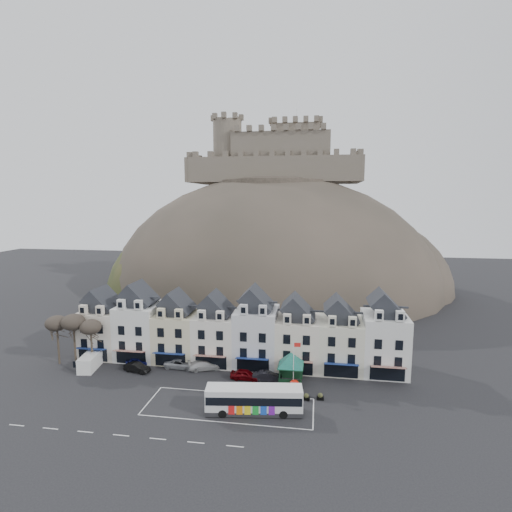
{
  "coord_description": "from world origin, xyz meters",
  "views": [
    {
      "loc": [
        13.07,
        -46.91,
        27.15
      ],
      "look_at": [
        2.04,
        24.0,
        16.9
      ],
      "focal_mm": 28.0,
      "sensor_mm": 36.0,
      "label": 1
    }
  ],
  "objects_px": {
    "white_van": "(90,362)",
    "car_navy": "(137,361)",
    "bus": "(254,398)",
    "car_charcoal": "(267,376)",
    "flagpole": "(294,362)",
    "car_black": "(137,368)",
    "car_silver": "(181,364)",
    "red_buoy": "(294,386)",
    "bus_shelter": "(291,359)",
    "car_white": "(205,365)",
    "car_maroon": "(245,375)"
  },
  "relations": [
    {
      "from": "white_van",
      "to": "car_navy",
      "type": "bearing_deg",
      "value": 11.3
    },
    {
      "from": "car_white",
      "to": "car_charcoal",
      "type": "height_order",
      "value": "car_white"
    },
    {
      "from": "bus_shelter",
      "to": "car_charcoal",
      "type": "xyz_separation_m",
      "value": [
        -3.55,
        0.09,
        -2.95
      ]
    },
    {
      "from": "car_black",
      "to": "car_silver",
      "type": "relative_size",
      "value": 0.82
    },
    {
      "from": "car_black",
      "to": "car_maroon",
      "type": "height_order",
      "value": "car_maroon"
    },
    {
      "from": "red_buoy",
      "to": "car_silver",
      "type": "height_order",
      "value": "red_buoy"
    },
    {
      "from": "flagpole",
      "to": "car_black",
      "type": "bearing_deg",
      "value": 175.88
    },
    {
      "from": "car_black",
      "to": "car_maroon",
      "type": "xyz_separation_m",
      "value": [
        17.43,
        0.0,
        0.05
      ]
    },
    {
      "from": "flagpole",
      "to": "car_charcoal",
      "type": "distance_m",
      "value": 5.58
    },
    {
      "from": "car_maroon",
      "to": "flagpole",
      "type": "bearing_deg",
      "value": -101.8
    },
    {
      "from": "bus",
      "to": "car_white",
      "type": "relative_size",
      "value": 2.34
    },
    {
      "from": "bus",
      "to": "car_silver",
      "type": "distance_m",
      "value": 18.2
    },
    {
      "from": "car_maroon",
      "to": "red_buoy",
      "type": "bearing_deg",
      "value": -109.31
    },
    {
      "from": "car_navy",
      "to": "car_charcoal",
      "type": "xyz_separation_m",
      "value": [
        22.0,
        -2.5,
        0.12
      ]
    },
    {
      "from": "car_silver",
      "to": "car_white",
      "type": "height_order",
      "value": "car_white"
    },
    {
      "from": "white_van",
      "to": "car_silver",
      "type": "bearing_deg",
      "value": 0.96
    },
    {
      "from": "bus_shelter",
      "to": "car_silver",
      "type": "xyz_separation_m",
      "value": [
        -17.96,
        2.59,
        -2.94
      ]
    },
    {
      "from": "flagpole",
      "to": "car_black",
      "type": "distance_m",
      "value": 25.19
    },
    {
      "from": "white_van",
      "to": "car_charcoal",
      "type": "height_order",
      "value": "white_van"
    },
    {
      "from": "red_buoy",
      "to": "car_maroon",
      "type": "relative_size",
      "value": 0.41
    },
    {
      "from": "car_black",
      "to": "car_charcoal",
      "type": "height_order",
      "value": "car_charcoal"
    },
    {
      "from": "car_white",
      "to": "white_van",
      "type": "bearing_deg",
      "value": 75.86
    },
    {
      "from": "red_buoy",
      "to": "car_charcoal",
      "type": "xyz_separation_m",
      "value": [
        -4.26,
        2.93,
        -0.2
      ]
    },
    {
      "from": "car_silver",
      "to": "car_black",
      "type": "bearing_deg",
      "value": 112.66
    },
    {
      "from": "flagpole",
      "to": "car_silver",
      "type": "bearing_deg",
      "value": 166.94
    },
    {
      "from": "bus",
      "to": "white_van",
      "type": "relative_size",
      "value": 2.29
    },
    {
      "from": "white_van",
      "to": "car_navy",
      "type": "distance_m",
      "value": 7.26
    },
    {
      "from": "red_buoy",
      "to": "flagpole",
      "type": "bearing_deg",
      "value": 97.59
    },
    {
      "from": "flagpole",
      "to": "car_navy",
      "type": "relative_size",
      "value": 1.99
    },
    {
      "from": "red_buoy",
      "to": "white_van",
      "type": "relative_size",
      "value": 0.33
    },
    {
      "from": "white_van",
      "to": "car_navy",
      "type": "xyz_separation_m",
      "value": [
        6.79,
        2.5,
        -0.58
      ]
    },
    {
      "from": "white_van",
      "to": "car_charcoal",
      "type": "relative_size",
      "value": 1.23
    },
    {
      "from": "flagpole",
      "to": "car_black",
      "type": "height_order",
      "value": "flagpole"
    },
    {
      "from": "flagpole",
      "to": "car_charcoal",
      "type": "relative_size",
      "value": 1.6
    },
    {
      "from": "red_buoy",
      "to": "car_maroon",
      "type": "xyz_separation_m",
      "value": [
        -7.63,
        2.93,
        -0.16
      ]
    },
    {
      "from": "bus_shelter",
      "to": "car_charcoal",
      "type": "bearing_deg",
      "value": 178.9
    },
    {
      "from": "car_navy",
      "to": "car_silver",
      "type": "distance_m",
      "value": 7.58
    },
    {
      "from": "bus_shelter",
      "to": "car_maroon",
      "type": "relative_size",
      "value": 1.66
    },
    {
      "from": "car_navy",
      "to": "bus",
      "type": "bearing_deg",
      "value": -132.49
    },
    {
      "from": "bus",
      "to": "bus_shelter",
      "type": "height_order",
      "value": "bus_shelter"
    },
    {
      "from": "flagpole",
      "to": "car_maroon",
      "type": "relative_size",
      "value": 1.58
    },
    {
      "from": "bus",
      "to": "red_buoy",
      "type": "bearing_deg",
      "value": 45.26
    },
    {
      "from": "bus_shelter",
      "to": "car_maroon",
      "type": "bearing_deg",
      "value": 179.58
    },
    {
      "from": "bus",
      "to": "car_black",
      "type": "relative_size",
      "value": 2.9
    },
    {
      "from": "car_charcoal",
      "to": "white_van",
      "type": "bearing_deg",
      "value": 86.92
    },
    {
      "from": "car_silver",
      "to": "car_white",
      "type": "bearing_deg",
      "value": -88.74
    },
    {
      "from": "car_black",
      "to": "white_van",
      "type": "bearing_deg",
      "value": 103.19
    },
    {
      "from": "bus",
      "to": "bus_shelter",
      "type": "relative_size",
      "value": 1.68
    },
    {
      "from": "bus",
      "to": "car_charcoal",
      "type": "bearing_deg",
      "value": 79.39
    },
    {
      "from": "red_buoy",
      "to": "car_navy",
      "type": "height_order",
      "value": "red_buoy"
    }
  ]
}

